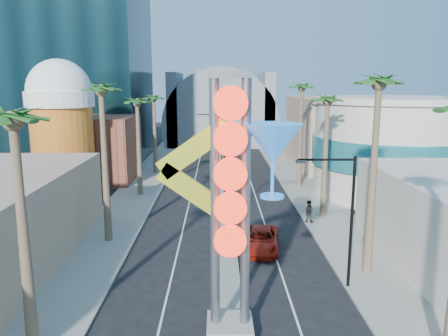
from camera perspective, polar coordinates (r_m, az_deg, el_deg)
sidewalk_west at (r=53.26m, az=-10.46°, el=-2.13°), size 5.00×100.00×0.15m
sidewalk_east at (r=53.46m, az=10.06°, el=-2.06°), size 5.00×100.00×0.15m
median at (r=55.43m, az=-0.21°, el=-1.42°), size 1.60×84.00×0.15m
brick_filler_west at (r=56.86m, az=-16.57°, el=2.45°), size 10.00×10.00×8.00m
filler_east at (r=66.59m, az=13.64°, el=4.67°), size 10.00×20.00×10.00m
beer_mug at (r=49.15m, az=-20.45°, el=5.45°), size 7.00×7.00×14.50m
turquoise_building at (r=50.17m, az=20.93°, el=2.53°), size 16.60×16.60×10.60m
canopy at (r=88.46m, az=-0.44°, el=6.03°), size 22.00×16.00×22.00m
neon_sign at (r=19.71m, az=3.19°, el=-2.88°), size 6.53×2.60×12.55m
streetlight_0 at (r=36.84m, az=0.92°, el=-0.17°), size 3.79×0.25×8.00m
streetlight_1 at (r=60.55m, az=-0.79°, el=4.25°), size 3.79×0.25×8.00m
streetlight_2 at (r=26.20m, az=15.41°, el=-5.34°), size 3.45×0.25×8.00m
palm_0 at (r=20.11m, az=-25.72°, el=3.92°), size 2.40×2.40×11.70m
palm_1 at (r=33.24m, az=-15.71°, el=8.54°), size 2.40×2.40×12.70m
palm_2 at (r=46.96m, az=-11.27°, el=7.71°), size 2.40×2.40×11.20m
palm_3 at (r=58.79m, az=-9.16°, el=8.41°), size 2.40×2.40×11.20m
palm_5 at (r=27.82m, az=19.51°, el=8.82°), size 2.40×2.40×13.20m
palm_6 at (r=39.35m, az=13.36°, el=7.67°), size 2.40×2.40×11.70m
palm_7 at (r=51.04m, az=10.13°, el=9.51°), size 2.40×2.40×12.70m
red_pickup at (r=32.47m, az=4.82°, el=-9.31°), size 3.24×5.82×1.54m
pedestrian_b at (r=38.74m, az=10.97°, el=-5.55°), size 1.16×1.07×1.94m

